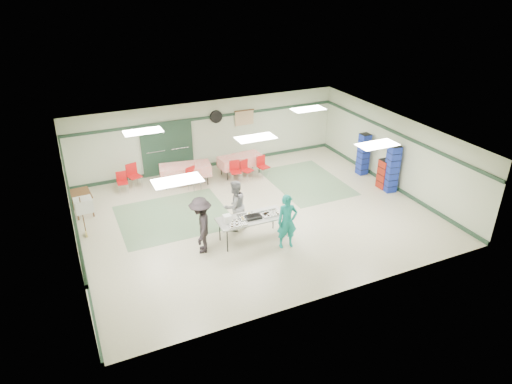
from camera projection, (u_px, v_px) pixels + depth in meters
name	position (u px, v px, depth m)	size (l,w,h in m)	color
floor	(256.00, 215.00, 15.04)	(11.00, 11.00, 0.00)	beige
ceiling	(256.00, 137.00, 13.83)	(11.00, 11.00, 0.00)	silver
wall_back	(209.00, 134.00, 18.10)	(11.00, 11.00, 0.00)	beige
wall_front	(334.00, 250.00, 10.77)	(11.00, 11.00, 0.00)	beige
wall_left	(72.00, 212.00, 12.41)	(9.00, 9.00, 0.00)	beige
wall_right	(394.00, 151.00, 16.46)	(9.00, 9.00, 0.00)	beige
trim_back	(209.00, 117.00, 17.76)	(11.00, 0.06, 0.10)	#1F3929
baseboard_back	(211.00, 164.00, 18.65)	(11.00, 0.06, 0.12)	#1F3929
trim_left	(68.00, 189.00, 12.10)	(9.00, 0.06, 0.10)	#1F3929
baseboard_left	(81.00, 252.00, 13.00)	(9.00, 0.06, 0.12)	#1F3929
trim_right	(396.00, 133.00, 16.14)	(9.00, 0.06, 0.10)	#1F3929
baseboard_right	(389.00, 184.00, 17.03)	(9.00, 0.06, 0.12)	#1F3929
green_patch_a	(174.00, 216.00, 14.93)	(3.50, 3.00, 0.01)	gray
green_patch_b	(307.00, 182.00, 17.29)	(2.50, 3.50, 0.01)	gray
double_door_left	(155.00, 150.00, 17.37)	(0.90, 0.06, 2.10)	gray
double_door_right	(180.00, 146.00, 17.72)	(0.90, 0.06, 2.10)	gray
door_frame	(168.00, 148.00, 17.53)	(2.00, 0.03, 2.15)	#1F3929
wall_fan	(216.00, 117.00, 17.85)	(0.50, 0.50, 0.10)	black
scroll_banner	(244.00, 118.00, 18.38)	(0.80, 0.02, 0.60)	tan
serving_table	(251.00, 219.00, 13.36)	(2.04, 0.86, 0.76)	#B6B6B1
sheet_tray_right	(270.00, 214.00, 13.52)	(0.55, 0.42, 0.02)	silver
sheet_tray_mid	(247.00, 217.00, 13.35)	(0.53, 0.40, 0.02)	silver
sheet_tray_left	(236.00, 224.00, 13.00)	(0.55, 0.42, 0.02)	silver
baking_pan	(253.00, 217.00, 13.29)	(0.46, 0.29, 0.08)	black
foam_box_stack	(227.00, 219.00, 13.01)	(0.22, 0.20, 0.25)	white
volunteer_teal	(287.00, 222.00, 13.01)	(0.60, 0.39, 1.64)	teal
volunteer_grey	(235.00, 206.00, 13.88)	(0.79, 0.62, 1.63)	gray
volunteer_dark	(201.00, 225.00, 12.78)	(1.10, 0.63, 1.70)	black
dining_table_a	(240.00, 160.00, 17.71)	(1.71, 0.87, 0.77)	red
dining_table_b	(185.00, 170.00, 16.90)	(1.95, 1.11, 0.77)	red
chair_a	(246.00, 168.00, 17.28)	(0.48, 0.48, 0.79)	#B80E15
chair_b	(235.00, 169.00, 17.11)	(0.44, 0.44, 0.83)	#B80E15
chair_c	(262.00, 164.00, 17.53)	(0.46, 0.46, 0.83)	#B80E15
chair_d	(192.00, 176.00, 16.49)	(0.53, 0.53, 0.87)	#B80E15
chair_loose_a	(133.00, 173.00, 16.63)	(0.54, 0.54, 0.92)	#B80E15
chair_loose_b	(122.00, 180.00, 16.33)	(0.38, 0.38, 0.78)	#B80E15
crate_stack_blue_a	(363.00, 154.00, 17.61)	(0.36, 0.36, 1.65)	#193099
crate_stack_red	(385.00, 174.00, 16.62)	(0.42, 0.42, 1.10)	maroon
crate_stack_blue_b	(392.00, 169.00, 16.22)	(0.39, 0.39, 1.75)	#193099
printer_table	(81.00, 196.00, 14.84)	(0.68, 0.97, 0.74)	brown
office_printer	(84.00, 205.00, 13.64)	(0.52, 0.45, 0.41)	silver
broom	(83.00, 215.00, 13.62)	(0.03, 0.03, 1.31)	brown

